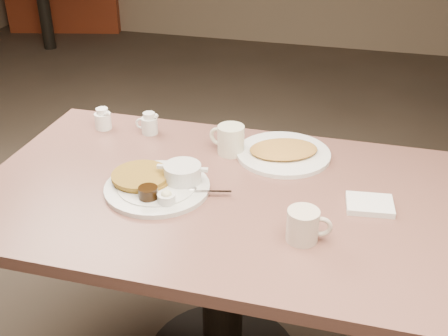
% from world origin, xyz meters
% --- Properties ---
extents(diner_table, '(1.50, 0.90, 0.75)m').
position_xyz_m(diner_table, '(0.00, 0.00, 0.58)').
color(diner_table, '#84564C').
rests_on(diner_table, ground).
extents(main_plate, '(0.41, 0.35, 0.07)m').
position_xyz_m(main_plate, '(-0.19, -0.03, 0.77)').
color(main_plate, silver).
rests_on(main_plate, diner_table).
extents(coffee_mug_near, '(0.13, 0.10, 0.09)m').
position_xyz_m(coffee_mug_near, '(0.27, -0.18, 0.80)').
color(coffee_mug_near, beige).
rests_on(coffee_mug_near, diner_table).
extents(napkin, '(0.14, 0.12, 0.02)m').
position_xyz_m(napkin, '(0.44, 0.03, 0.76)').
color(napkin, white).
rests_on(napkin, diner_table).
extents(coffee_mug_far, '(0.14, 0.11, 0.10)m').
position_xyz_m(coffee_mug_far, '(-0.04, 0.25, 0.80)').
color(coffee_mug_far, silver).
rests_on(coffee_mug_far, diner_table).
extents(creamer_left, '(0.09, 0.07, 0.08)m').
position_xyz_m(creamer_left, '(-0.36, 0.32, 0.79)').
color(creamer_left, silver).
rests_on(creamer_left, diner_table).
extents(creamer_right, '(0.08, 0.07, 0.08)m').
position_xyz_m(creamer_right, '(-0.54, 0.32, 0.79)').
color(creamer_right, white).
rests_on(creamer_right, diner_table).
extents(hash_plate, '(0.42, 0.42, 0.04)m').
position_xyz_m(hash_plate, '(0.14, 0.27, 0.76)').
color(hash_plate, white).
rests_on(hash_plate, diner_table).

